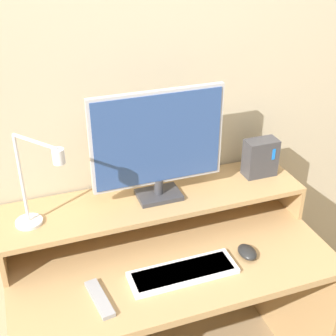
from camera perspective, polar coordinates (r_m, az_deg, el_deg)
name	(u,v)px	position (r m, az deg, el deg)	size (l,w,h in m)	color
wall_back	(139,97)	(1.89, -3.58, 8.64)	(6.00, 0.05, 2.50)	beige
desk	(169,293)	(1.99, 0.14, -15.02)	(1.23, 0.65, 0.73)	tan
monitor_shelf	(155,202)	(1.90, -1.62, -4.14)	(1.23, 0.30, 0.16)	tan
monitor	(158,143)	(1.77, -1.22, 3.07)	(0.52, 0.12, 0.45)	#38383D
desk_lamp	(36,189)	(1.68, -15.81, -2.52)	(0.19, 0.23, 0.37)	silver
router_dock	(260,158)	(2.05, 11.19, 1.26)	(0.14, 0.08, 0.17)	#3D3D42
keyboard	(183,272)	(1.76, 1.85, -12.60)	(0.40, 0.13, 0.02)	white
mouse	(247,252)	(1.86, 9.63, -10.08)	(0.07, 0.10, 0.03)	black
remote_control	(100,299)	(1.68, -8.35, -15.49)	(0.07, 0.19, 0.02)	#99999E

